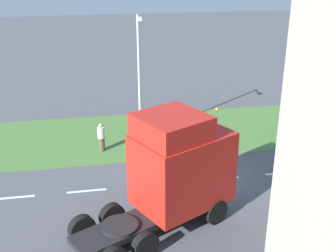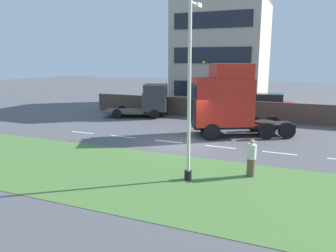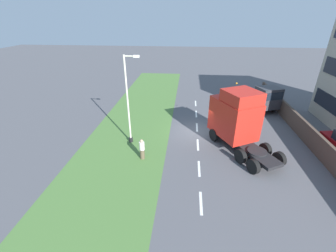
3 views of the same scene
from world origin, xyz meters
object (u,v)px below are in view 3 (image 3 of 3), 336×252
at_px(flatbed_truck, 265,98).
at_px(lamp_post, 129,105).
at_px(lorry_cab, 236,118).
at_px(pedestrian, 142,149).

xyz_separation_m(flatbed_truck, lamp_post, (-12.91, -8.00, 1.84)).
height_order(lorry_cab, flatbed_truck, lorry_cab).
relative_size(lamp_post, pedestrian, 4.38).
bearing_deg(lorry_cab, flatbed_truck, 31.46).
xyz_separation_m(lorry_cab, pedestrian, (-7.06, -2.79, -1.53)).
relative_size(lorry_cab, pedestrian, 4.15).
distance_m(flatbed_truck, lamp_post, 15.30).
bearing_deg(flatbed_truck, lorry_cab, 39.96).
bearing_deg(pedestrian, flatbed_truck, 41.75).
relative_size(flatbed_truck, pedestrian, 3.54).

